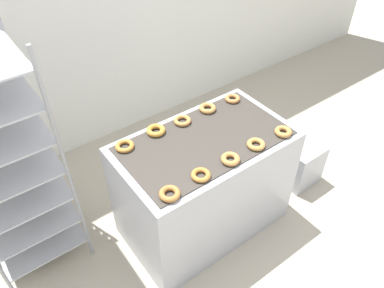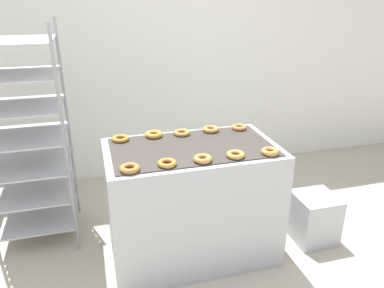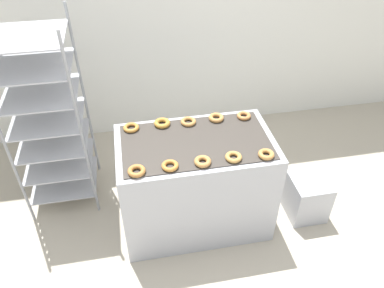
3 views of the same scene
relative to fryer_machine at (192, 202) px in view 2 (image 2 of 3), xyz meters
name	(u,v)px [view 2 (image 2 of 3)]	position (x,y,z in m)	size (l,w,h in m)	color
wall_back	(152,45)	(0.00, 1.52, 0.95)	(8.00, 0.05, 2.80)	silver
fryer_machine	(192,202)	(0.00, 0.00, 0.00)	(1.22, 0.71, 0.89)	#A8AAB2
baking_rack_cart	(27,137)	(-1.15, 0.56, 0.43)	(0.60, 0.60, 1.73)	gray
glaze_bin	(314,218)	(1.00, -0.11, -0.25)	(0.32, 0.33, 0.40)	#A8AAB2
donut_near_leftmost	(130,168)	(-0.47, -0.26, 0.46)	(0.12, 0.12, 0.03)	#A56C33
donut_near_left	(167,163)	(-0.23, -0.25, 0.46)	(0.12, 0.12, 0.03)	#B07230
donut_near_center	(202,159)	(-0.01, -0.25, 0.46)	(0.12, 0.12, 0.04)	#AF793E
donut_near_right	(236,155)	(0.23, -0.25, 0.46)	(0.12, 0.12, 0.03)	#B08040
donut_near_rightmost	(270,152)	(0.47, -0.26, 0.46)	(0.12, 0.12, 0.04)	#AE793D
donut_far_leftmost	(120,139)	(-0.47, 0.25, 0.46)	(0.13, 0.13, 0.03)	#B17631
donut_far_left	(154,134)	(-0.22, 0.26, 0.47)	(0.13, 0.13, 0.04)	#B47E30
donut_far_center	(182,133)	(-0.01, 0.25, 0.46)	(0.12, 0.12, 0.03)	#AE793E
donut_far_right	(211,129)	(0.22, 0.26, 0.46)	(0.13, 0.13, 0.04)	#AF7A40
donut_far_rightmost	(239,127)	(0.45, 0.25, 0.46)	(0.12, 0.12, 0.03)	#B0733E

